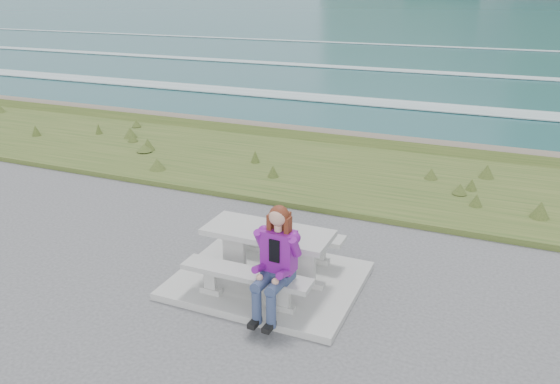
# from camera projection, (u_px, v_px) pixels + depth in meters

# --- Properties ---
(concrete_slab) EXTENTS (2.60, 2.10, 0.10)m
(concrete_slab) POSITION_uv_depth(u_px,v_px,m) (268.00, 280.00, 7.90)
(concrete_slab) COLOR #ABAAA5
(concrete_slab) RESTS_ON ground
(picnic_table) EXTENTS (1.80, 0.75, 0.75)m
(picnic_table) POSITION_uv_depth(u_px,v_px,m) (268.00, 241.00, 7.67)
(picnic_table) COLOR #ABAAA5
(picnic_table) RESTS_ON concrete_slab
(bench_landward) EXTENTS (1.80, 0.35, 0.45)m
(bench_landward) POSITION_uv_depth(u_px,v_px,m) (246.00, 278.00, 7.15)
(bench_landward) COLOR #ABAAA5
(bench_landward) RESTS_ON concrete_slab
(bench_seaward) EXTENTS (1.80, 0.35, 0.45)m
(bench_seaward) POSITION_uv_depth(u_px,v_px,m) (287.00, 236.00, 8.36)
(bench_seaward) COLOR #ABAAA5
(bench_seaward) RESTS_ON concrete_slab
(grass_verge) EXTENTS (160.00, 4.50, 0.22)m
(grass_verge) POSITION_uv_depth(u_px,v_px,m) (360.00, 178.00, 12.21)
(grass_verge) COLOR #2E491B
(grass_verge) RESTS_ON ground
(shore_drop) EXTENTS (160.00, 0.80, 2.20)m
(shore_drop) POSITION_uv_depth(u_px,v_px,m) (389.00, 146.00, 14.70)
(shore_drop) COLOR brown
(shore_drop) RESTS_ON ground
(ocean) EXTENTS (1600.00, 1600.00, 0.09)m
(ocean) POSITION_uv_depth(u_px,v_px,m) (456.00, 97.00, 30.09)
(ocean) COLOR #20565C
(ocean) RESTS_ON ground
(seated_woman) EXTENTS (0.44, 0.74, 1.44)m
(seated_woman) POSITION_uv_depth(u_px,v_px,m) (273.00, 278.00, 6.80)
(seated_woman) COLOR navy
(seated_woman) RESTS_ON concrete_slab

